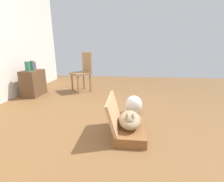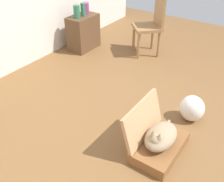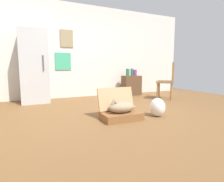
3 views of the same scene
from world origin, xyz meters
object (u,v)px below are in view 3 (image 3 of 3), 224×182
refrigerator (34,67)px  vase_round (132,72)px  suitcase_base (121,116)px  chair (168,80)px  cat (121,107)px  vase_tall (128,72)px  plastic_bag_white (157,107)px  vase_short (135,73)px  side_table (131,85)px

refrigerator → vase_round: refrigerator is taller
suitcase_base → chair: chair is taller
cat → vase_tall: size_ratio=2.45×
refrigerator → chair: (3.22, -1.02, -0.33)m
suitcase_base → cat: size_ratio=1.24×
chair → plastic_bag_white: bearing=-1.4°
refrigerator → vase_round: 2.73m
cat → refrigerator: 2.58m
vase_short → chair: 1.17m
suitcase_base → vase_round: (1.51, 2.21, 0.64)m
cat → refrigerator: bearing=118.9°
vase_tall → vase_round: size_ratio=0.97×
side_table → chair: bearing=-65.4°
vase_tall → vase_round: 0.14m
suitcase_base → side_table: bearing=56.0°
suitcase_base → vase_short: vase_short is taller
vase_tall → chair: 1.24m
refrigerator → vase_tall: size_ratio=8.15×
side_table → vase_tall: size_ratio=2.81×
vase_short → vase_round: (-0.14, -0.06, 0.02)m
cat → refrigerator: refrigerator is taller
refrigerator → side_table: bearing=1.1°
vase_tall → chair: bearing=-59.6°
plastic_bag_white → vase_tall: (0.70, 2.31, 0.54)m
side_table → vase_tall: 0.43m
suitcase_base → plastic_bag_white: plastic_bag_white is taller
vase_tall → vase_round: vase_round is taller
plastic_bag_white → vase_short: (0.98, 2.35, 0.53)m
vase_short → vase_round: vase_round is taller
refrigerator → chair: 3.39m
refrigerator → side_table: refrigerator is taller
cat → plastic_bag_white: 0.69m
cat → side_table: size_ratio=0.87×
plastic_bag_white → cat: bearing=173.7°
suitcase_base → vase_short: (1.65, 2.28, 0.63)m
refrigerator → chair: bearing=-17.5°
side_table → chair: 1.20m
side_table → plastic_bag_white: bearing=-110.0°
plastic_bag_white → refrigerator: 3.03m
side_table → vase_round: vase_round is taller
vase_short → refrigerator: bearing=-178.2°
cat → suitcase_base: bearing=-2.1°
side_table → vase_short: bearing=16.4°
refrigerator → vase_short: bearing=1.8°
plastic_bag_white → vase_round: bearing=69.8°
suitcase_base → vase_short: size_ratio=3.52×
vase_round → vase_short: bearing=25.2°
refrigerator → vase_round: bearing=0.5°
plastic_bag_white → side_table: side_table is taller
plastic_bag_white → vase_short: bearing=67.4°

